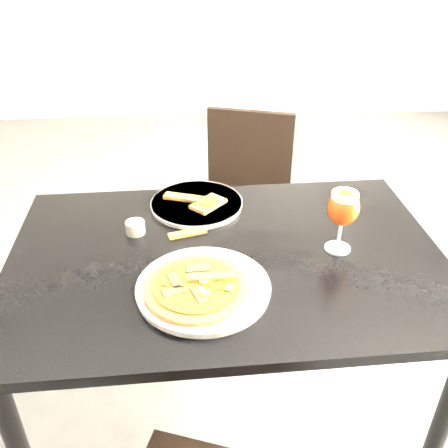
{
  "coord_description": "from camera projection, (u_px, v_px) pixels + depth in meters",
  "views": [
    {
      "loc": [
        -0.07,
        -1.29,
        1.56
      ],
      "look_at": [
        -0.01,
        -0.14,
        0.83
      ],
      "focal_mm": 40.0,
      "sensor_mm": 36.0,
      "label": 1
    }
  ],
  "objects": [
    {
      "name": "dining_table",
      "position": [
        226.0,
        280.0,
        1.43
      ],
      "size": [
        1.23,
        0.85,
        0.75
      ],
      "rotation": [
        0.0,
        0.0,
        0.04
      ],
      "color": "black",
      "rests_on": "ground"
    },
    {
      "name": "plate_main",
      "position": [
        203.0,
        288.0,
        1.24
      ],
      "size": [
        0.35,
        0.35,
        0.02
      ],
      "primitive_type": "cylinder",
      "rotation": [
        0.0,
        0.0,
        -0.05
      ],
      "color": "white",
      "rests_on": "dining_table"
    },
    {
      "name": "chair_far",
      "position": [
        244.0,
        203.0,
        2.18
      ],
      "size": [
        0.49,
        0.49,
        0.85
      ],
      "rotation": [
        0.0,
        0.0,
        -0.28
      ],
      "color": "black",
      "rests_on": "ground"
    },
    {
      "name": "ground",
      "position": [
        224.0,
        386.0,
        1.92
      ],
      "size": [
        6.0,
        6.0,
        0.0
      ],
      "primitive_type": "plane",
      "color": "#565659",
      "rests_on": "ground"
    },
    {
      "name": "plate_second",
      "position": [
        197.0,
        204.0,
        1.6
      ],
      "size": [
        0.35,
        0.35,
        0.02
      ],
      "primitive_type": "cylinder",
      "rotation": [
        0.0,
        0.0,
        0.24
      ],
      "color": "white",
      "rests_on": "dining_table"
    },
    {
      "name": "loose_crust",
      "position": [
        188.0,
        233.0,
        1.46
      ],
      "size": [
        0.12,
        0.06,
        0.01
      ],
      "primitive_type": "cube",
      "rotation": [
        0.0,
        0.0,
        0.29
      ],
      "color": "#975024",
      "rests_on": "dining_table"
    },
    {
      "name": "beer_glass",
      "position": [
        343.0,
        208.0,
        1.33
      ],
      "size": [
        0.09,
        0.09,
        0.18
      ],
      "color": "#B5BABE",
      "rests_on": "dining_table"
    },
    {
      "name": "pizza",
      "position": [
        197.0,
        286.0,
        1.22
      ],
      "size": [
        0.26,
        0.26,
        0.03
      ],
      "rotation": [
        0.0,
        0.0,
        -0.29
      ],
      "color": "#975024",
      "rests_on": "plate_main"
    },
    {
      "name": "sauce_cup",
      "position": [
        135.0,
        227.0,
        1.46
      ],
      "size": [
        0.06,
        0.06,
        0.04
      ],
      "color": "beige",
      "rests_on": "dining_table"
    },
    {
      "name": "crust_scraps",
      "position": [
        200.0,
        201.0,
        1.58
      ],
      "size": [
        0.21,
        0.14,
        0.02
      ],
      "rotation": [
        0.0,
        0.0,
        0.13
      ],
      "color": "#975024",
      "rests_on": "plate_second"
    }
  ]
}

